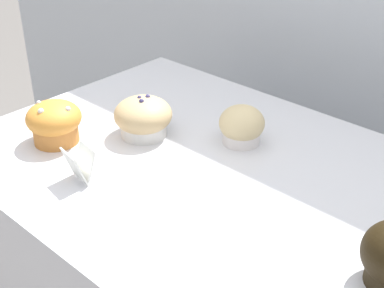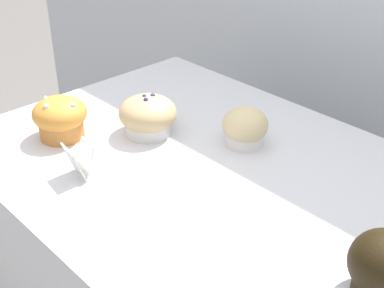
% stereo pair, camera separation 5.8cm
% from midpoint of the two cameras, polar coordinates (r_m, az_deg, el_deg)
% --- Properties ---
extents(muffin_front_center, '(0.09, 0.09, 0.07)m').
position_cam_midpoint_polar(muffin_front_center, '(1.01, 7.32, 1.72)').
color(muffin_front_center, white).
rests_on(muffin_front_center, display_counter).
extents(muffin_back_left, '(0.11, 0.11, 0.08)m').
position_cam_midpoint_polar(muffin_back_left, '(1.04, -3.25, 2.95)').
color(muffin_back_left, silver).
rests_on(muffin_back_left, display_counter).
extents(muffin_back_right, '(0.10, 0.10, 0.08)m').
position_cam_midpoint_polar(muffin_back_right, '(1.05, -12.36, 2.77)').
color(muffin_back_right, '#CA7C37').
rests_on(muffin_back_right, display_counter).
extents(price_card, '(0.06, 0.05, 0.06)m').
position_cam_midpoint_polar(price_card, '(0.92, -10.19, -1.71)').
color(price_card, white).
rests_on(price_card, display_counter).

